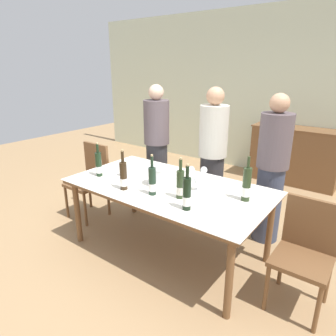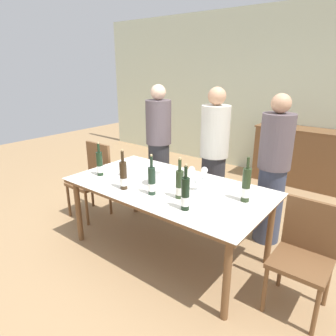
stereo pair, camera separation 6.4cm
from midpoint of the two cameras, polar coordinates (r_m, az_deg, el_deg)
ground_plane at (r=3.29m, az=0.58°, el=-15.37°), size 12.00×12.00×0.00m
back_wall at (r=5.53m, az=21.21°, el=12.98°), size 8.00×0.10×2.80m
sideboard_cabinet at (r=5.29m, az=23.90°, el=2.01°), size 1.38×0.46×0.92m
dining_table at (r=2.96m, az=0.62°, el=-4.40°), size 1.98×1.07×0.74m
ice_bucket at (r=2.93m, az=-1.35°, el=-1.41°), size 0.20×0.20×0.18m
wine_bottle_0 at (r=2.84m, az=-7.86°, el=-1.51°), size 0.07×0.07×0.39m
wine_bottle_1 at (r=3.24m, az=-12.34°, el=0.72°), size 0.07×0.07×0.36m
wine_bottle_2 at (r=2.62m, az=2.91°, el=-3.23°), size 0.07×0.07×0.37m
wine_bottle_3 at (r=2.65m, az=15.31°, el=-3.32°), size 0.07×0.07×0.40m
wine_bottle_4 at (r=2.70m, az=-2.43°, el=-2.56°), size 0.07×0.07×0.38m
wine_bottle_5 at (r=2.41m, az=4.09°, el=-5.04°), size 0.07×0.07×0.39m
wine_glass_0 at (r=3.05m, az=5.14°, el=-0.48°), size 0.07×0.07×0.15m
wine_glass_1 at (r=3.20m, az=-7.80°, el=0.23°), size 0.09×0.09×0.14m
wine_glass_2 at (r=2.80m, az=6.32°, el=-2.46°), size 0.08×0.08×0.14m
wine_glass_3 at (r=3.08m, az=7.53°, el=-0.55°), size 0.07×0.07×0.14m
chair_right_end at (r=2.64m, az=25.29°, el=-13.86°), size 0.42×0.42×0.88m
chair_left_end at (r=3.93m, az=-13.61°, el=-1.33°), size 0.42×0.42×0.93m
person_host at (r=3.97m, az=-1.31°, el=3.81°), size 0.33×0.33×1.64m
person_guest_left at (r=3.56m, az=9.23°, el=1.81°), size 0.33×0.33×1.64m
person_guest_right at (r=3.32m, az=19.89°, el=-0.71°), size 0.33×0.33×1.61m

